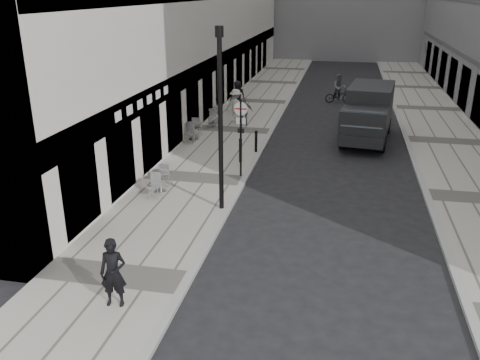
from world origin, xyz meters
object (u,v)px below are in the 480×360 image
Objects in this scene: walking_man at (113,273)px; sign_post at (241,128)px; panel_van at (368,111)px; lamppost at (220,112)px; cyclist at (339,92)px.

sign_post is (1.15, 9.48, 1.14)m from walking_man.
panel_van is (6.33, 16.36, 0.52)m from walking_man.
sign_post is at bearing 74.59° from walking_man.
panel_van is at bearing 63.11° from lamppost.
sign_post is 16.30m from cyclist.
lamppost reaches higher than panel_van.
lamppost is at bearing 70.91° from walking_man.
cyclist is (3.55, 15.85, -1.38)m from sign_post.
cyclist reaches higher than walking_man.
panel_van reaches higher than cyclist.
panel_van is 3.08× the size of cyclist.
sign_post is at bearing 90.00° from lamppost.
panel_van reaches higher than walking_man.
sign_post is 8.64m from panel_van.
walking_man is at bearing -97.49° from sign_post.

